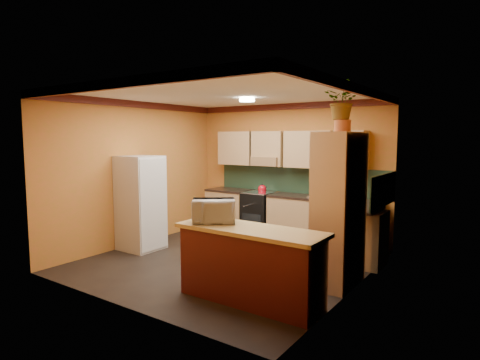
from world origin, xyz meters
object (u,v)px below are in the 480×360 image
breakfast_bar (250,267)px  pantry (339,209)px  base_cabinets_back (286,218)px  fridge (141,203)px  microwave (214,211)px  stove (259,214)px

breakfast_bar → pantry: bearing=60.9°
base_cabinets_back → breakfast_bar: size_ratio=2.03×
fridge → pantry: pantry is taller
fridge → microwave: size_ratio=3.12×
base_cabinets_back → fridge: bearing=-132.7°
fridge → pantry: (3.60, 0.33, 0.20)m
fridge → breakfast_bar: (2.93, -0.86, -0.41)m
microwave → base_cabinets_back: bearing=61.7°
base_cabinets_back → fridge: size_ratio=2.15×
fridge → microwave: bearing=-20.0°
pantry → base_cabinets_back: bearing=135.1°
pantry → breakfast_bar: bearing=-119.1°
pantry → breakfast_bar: size_ratio=1.17×
base_cabinets_back → pantry: 2.50m
fridge → pantry: bearing=5.3°
pantry → microwave: (-1.23, -1.19, 0.03)m
microwave → breakfast_bar: bearing=-37.8°
stove → breakfast_bar: size_ratio=0.51×
pantry → stove: bearing=143.8°
microwave → fridge: bearing=122.2°
stove → breakfast_bar: bearing=-60.0°
breakfast_bar → stove: bearing=120.0°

